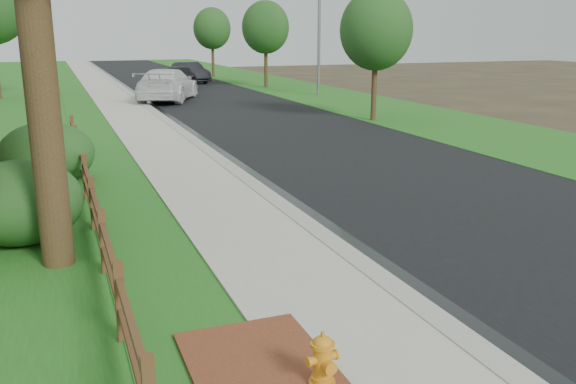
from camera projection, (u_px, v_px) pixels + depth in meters
name	position (u px, v px, depth m)	size (l,w,h in m)	color
ground	(387.00, 310.00, 8.62)	(120.00, 120.00, 0.00)	#372A1E
road	(187.00, 89.00, 41.79)	(8.00, 90.00, 0.02)	black
curb	(125.00, 90.00, 40.31)	(0.40, 90.00, 0.12)	gray
wet_gutter	(130.00, 91.00, 40.44)	(0.50, 90.00, 0.00)	black
sidewalk	(104.00, 91.00, 39.86)	(2.20, 90.00, 0.10)	#AEAA97
grass_strip	(74.00, 92.00, 39.20)	(1.60, 90.00, 0.06)	#285919
verge_far	(281.00, 86.00, 44.19)	(6.00, 90.00, 0.04)	#285919
brick_patch	(263.00, 373.00, 6.94)	(1.60, 2.40, 0.11)	brown
ranch_fence	(89.00, 187.00, 12.98)	(0.12, 16.92, 1.10)	#453017
fire_hydrant	(323.00, 361.00, 6.56)	(0.41, 0.33, 0.63)	orange
white_suv	(167.00, 85.00, 34.29)	(2.52, 6.20, 1.80)	silver
dark_car_mid	(178.00, 76.00, 42.41)	(1.89, 4.70, 1.60)	black
dark_car_far	(189.00, 72.00, 46.67)	(1.62, 4.66, 1.53)	black
streetlight	(317.00, 8.00, 36.05)	(2.12, 0.33, 9.17)	gray
shrub_b	(21.00, 202.00, 11.22)	(2.23, 2.23, 1.56)	#214C1B
shrub_d	(47.00, 154.00, 15.52)	(2.37, 2.37, 1.61)	#214C1B
tree_near_right	(376.00, 30.00, 25.90)	(3.11, 3.11, 5.60)	#332215
tree_mid_right	(266.00, 27.00, 41.63)	(3.25, 3.25, 5.89)	#332215
tree_far_right	(212.00, 29.00, 51.27)	(3.14, 3.14, 5.80)	#332215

